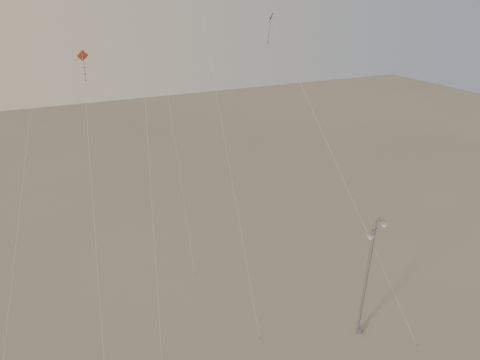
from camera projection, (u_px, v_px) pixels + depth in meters
name	position (u px, v px, depth m)	size (l,w,h in m)	color
street_lamp	(368.00, 275.00, 30.10)	(1.61, 0.62, 8.59)	gray
kite_1	(144.00, 80.00, 24.49)	(1.80, 5.47, 23.14)	#2B2623
kite_3	(90.00, 165.00, 23.78)	(3.07, 13.93, 18.61)	maroon
kite_4	(301.00, 86.00, 33.05)	(3.84, 14.81, 20.06)	#2B2623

